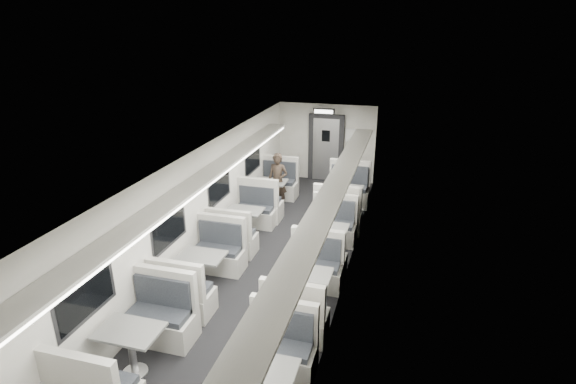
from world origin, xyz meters
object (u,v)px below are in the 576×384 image
Objects in this scene: booth_right_b at (327,242)px; exit_sign at (324,111)px; booth_left_d at (132,351)px; booth_right_c at (306,290)px; booth_left_a at (270,194)px; vestibule_door at (326,148)px; booth_left_b at (245,223)px; passenger at (278,181)px; booth_left_c at (202,272)px; booth_right_a at (343,202)px.

booth_right_b is 4.95m from exit_sign.
booth_left_d reaches higher than booth_right_c.
booth_left_a is 1.03× the size of vestibule_door.
booth_left_b is 2.00m from passenger.
booth_left_d is 1.04× the size of booth_right_c.
vestibule_door is at bearing 101.43° from booth_right_b.
booth_left_b is 4.48m from booth_left_d.
vestibule_door is at bearing 78.31° from passenger.
passenger is at bearing -107.08° from vestibule_door.
exit_sign reaches higher than vestibule_door.
booth_right_b is (2.00, -0.43, 0.01)m from booth_left_b.
booth_left_c is at bearing -137.95° from booth_right_b.
booth_left_c is 2.25m from booth_left_d.
vestibule_door is (1.00, 4.52, 0.68)m from booth_left_b.
booth_right_a is at bearing 90.00° from booth_right_b.
booth_right_b is 1.01× the size of booth_right_c.
passenger reaches higher than booth_left_c.
booth_left_d is at bearing -90.00° from booth_left_a.
booth_right_b is at bearing -77.36° from exit_sign.
exit_sign reaches higher than booth_left_b.
booth_right_c is (0.00, -1.88, -0.00)m from booth_right_b.
passenger is 2.71m from vestibule_door.
passenger is (0.21, 6.43, 0.37)m from booth_left_d.
booth_left_c is at bearing -98.43° from vestibule_door.
booth_right_a is at bearing 63.73° from booth_left_c.
booth_left_d is at bearing -90.00° from booth_left_c.
booth_left_c is at bearing -116.27° from booth_right_a.
booth_right_b is (2.00, 1.80, 0.00)m from booth_left_c.
booth_right_a is 4.13m from booth_right_c.
booth_left_d is (0.00, -4.48, 0.02)m from booth_left_b.
booth_right_a is at bearing 1.41° from passenger.
booth_right_b is 0.99× the size of vestibule_door.
booth_left_b is 2.23m from booth_left_c.
booth_left_b is 4.58m from exit_sign.
booth_left_d reaches higher than booth_left_c.
booth_right_c is at bearing -49.11° from booth_left_b.
vestibule_door is (-1.00, 2.70, 0.63)m from booth_right_a.
exit_sign is (1.00, 2.12, 1.89)m from booth_left_a.
passenger is at bearing -110.76° from exit_sign.
booth_left_d is at bearing -107.60° from booth_right_a.
passenger is (-1.79, 0.12, 0.35)m from booth_right_a.
vestibule_door is at bearing 69.00° from booth_left_a.
booth_left_c is (0.00, -4.14, -0.02)m from booth_left_a.
exit_sign is at bearing 98.96° from booth_right_c.
booth_left_d is 0.95× the size of booth_right_a.
booth_right_c is at bearing -90.00° from booth_right_a.
booth_right_c is at bearing -61.80° from passenger.
booth_right_b is at bearing 90.00° from booth_right_c.
booth_left_d reaches higher than booth_left_b.
booth_left_c is 4.52m from booth_right_a.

